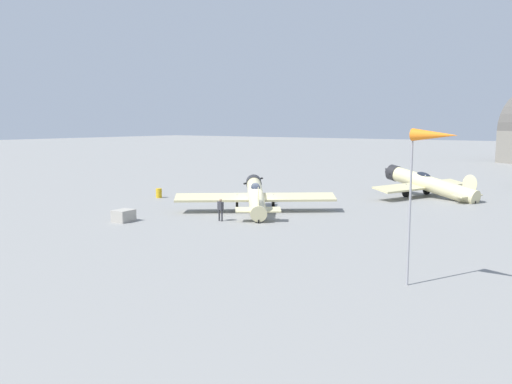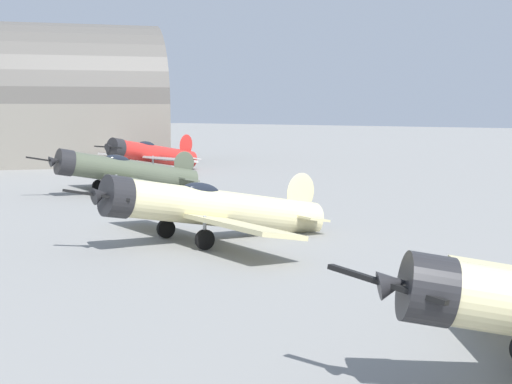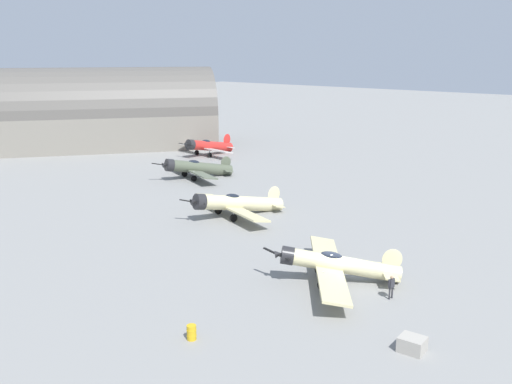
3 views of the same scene
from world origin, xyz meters
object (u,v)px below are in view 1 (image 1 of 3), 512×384
at_px(airplane_foreground, 256,196).
at_px(fuel_drum, 159,193).
at_px(airplane_mid_apron, 427,184).
at_px(windsock_mast, 432,143).
at_px(ground_crew_mechanic, 221,208).
at_px(equipment_crate, 124,216).

height_order(airplane_foreground, fuel_drum, airplane_foreground).
distance_m(airplane_mid_apron, fuel_drum, 26.64).
relative_size(airplane_foreground, windsock_mast, 1.64).
bearing_deg(windsock_mast, airplane_foreground, 55.56).
xyz_separation_m(airplane_mid_apron, ground_crew_mechanic, (-22.08, 8.50, -0.33)).
bearing_deg(airplane_foreground, airplane_mid_apron, -63.81).
xyz_separation_m(airplane_foreground, ground_crew_mechanic, (-4.57, 0.01, -0.39)).
xyz_separation_m(ground_crew_mechanic, equipment_crate, (-4.36, 5.83, -0.59)).
distance_m(ground_crew_mechanic, fuel_drum, 14.49).
distance_m(equipment_crate, fuel_drum, 12.90).
bearing_deg(ground_crew_mechanic, fuel_drum, -107.05).
height_order(airplane_foreground, ground_crew_mechanic, airplane_foreground).
distance_m(airplane_foreground, fuel_drum, 13.17).
xyz_separation_m(airplane_foreground, airplane_mid_apron, (17.51, -8.48, -0.07)).
bearing_deg(fuel_drum, ground_crew_mechanic, -116.10).
distance_m(ground_crew_mechanic, equipment_crate, 7.31).
xyz_separation_m(ground_crew_mechanic, fuel_drum, (6.37, 13.00, -0.57)).
height_order(airplane_mid_apron, windsock_mast, windsock_mast).
distance_m(airplane_foreground, equipment_crate, 10.72).
bearing_deg(fuel_drum, equipment_crate, -146.25).
bearing_deg(airplane_mid_apron, windsock_mast, 126.57).
relative_size(airplane_foreground, airplane_mid_apron, 0.94).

